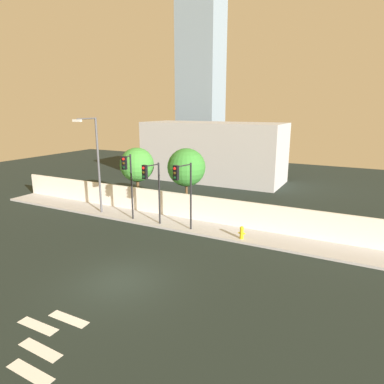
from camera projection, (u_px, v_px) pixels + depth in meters
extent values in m
plane|color=black|center=(120.00, 281.00, 16.02)|extent=(80.00, 80.00, 0.00)
cube|color=#A4A4A4|center=(197.00, 227.00, 23.07)|extent=(36.00, 2.40, 0.15)
cube|color=silver|center=(206.00, 209.00, 23.94)|extent=(36.00, 0.18, 1.80)
cube|color=silver|center=(30.00, 373.00, 10.48)|extent=(1.81, 0.50, 0.01)
cube|color=silver|center=(40.00, 350.00, 11.48)|extent=(1.82, 0.51, 0.01)
cube|color=silver|center=(38.00, 326.00, 12.74)|extent=(1.80, 0.44, 0.01)
cube|color=silver|center=(69.00, 319.00, 13.16)|extent=(1.80, 0.44, 0.01)
cylinder|color=black|center=(191.00, 197.00, 22.03)|extent=(0.12, 0.12, 4.46)
cylinder|color=black|center=(184.00, 166.00, 21.01)|extent=(0.40, 1.35, 0.08)
cube|color=black|center=(176.00, 173.00, 20.59)|extent=(0.38, 0.27, 0.90)
sphere|color=red|center=(175.00, 169.00, 20.44)|extent=(0.18, 0.18, 0.18)
sphere|color=#33260A|center=(175.00, 173.00, 20.51)|extent=(0.18, 0.18, 0.18)
sphere|color=black|center=(175.00, 178.00, 20.58)|extent=(0.18, 0.18, 0.18)
cylinder|color=black|center=(159.00, 194.00, 23.14)|extent=(0.12, 0.12, 4.29)
cylinder|color=black|center=(152.00, 165.00, 22.16)|extent=(0.33, 1.27, 0.08)
cube|color=black|center=(145.00, 172.00, 21.76)|extent=(0.37, 0.26, 0.90)
sphere|color=red|center=(143.00, 168.00, 21.61)|extent=(0.18, 0.18, 0.18)
sphere|color=#33260A|center=(143.00, 172.00, 21.67)|extent=(0.18, 0.18, 0.18)
sphere|color=black|center=(144.00, 177.00, 21.74)|extent=(0.18, 0.18, 0.18)
cylinder|color=black|center=(132.00, 187.00, 24.12)|extent=(0.12, 0.12, 4.71)
cylinder|color=black|center=(127.00, 157.00, 23.10)|extent=(0.31, 1.00, 0.08)
cube|color=black|center=(124.00, 163.00, 22.71)|extent=(0.38, 0.27, 0.90)
sphere|color=red|center=(123.00, 159.00, 22.53)|extent=(0.18, 0.18, 0.18)
sphere|color=#33260A|center=(124.00, 163.00, 22.60)|extent=(0.18, 0.18, 0.18)
sphere|color=black|center=(124.00, 167.00, 22.67)|extent=(0.18, 0.18, 0.18)
cylinder|color=#4C4C51|center=(99.00, 166.00, 25.41)|extent=(0.16, 0.16, 7.17)
cylinder|color=#4C4C51|center=(87.00, 119.00, 23.59)|extent=(0.43, 2.11, 0.10)
cube|color=beige|center=(77.00, 121.00, 22.63)|extent=(0.63, 0.33, 0.16)
cylinder|color=gold|center=(242.00, 234.00, 20.82)|extent=(0.24, 0.24, 0.64)
sphere|color=gold|center=(242.00, 228.00, 20.73)|extent=(0.26, 0.26, 0.26)
cylinder|color=gold|center=(239.00, 233.00, 20.89)|extent=(0.10, 0.09, 0.09)
cylinder|color=gold|center=(244.00, 234.00, 20.73)|extent=(0.10, 0.09, 0.09)
cylinder|color=brown|center=(138.00, 190.00, 27.95)|extent=(0.23, 0.23, 2.76)
sphere|color=#3B8831|center=(137.00, 165.00, 27.44)|extent=(2.76, 2.76, 2.76)
cylinder|color=brown|center=(187.00, 196.00, 25.91)|extent=(0.18, 0.18, 2.87)
sphere|color=#317A2C|center=(186.00, 167.00, 25.37)|extent=(2.87, 2.87, 2.87)
cube|color=#A6A6A6|center=(213.00, 152.00, 38.04)|extent=(15.66, 6.00, 6.47)
cube|color=gray|center=(201.00, 71.00, 49.28)|extent=(5.94, 5.00, 26.52)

